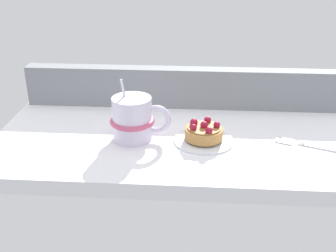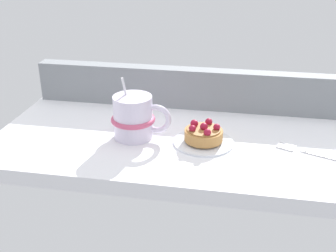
{
  "view_description": "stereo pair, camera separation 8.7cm",
  "coord_description": "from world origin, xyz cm",
  "views": [
    {
      "loc": [
        1.47,
        -80.45,
        39.64
      ],
      "look_at": [
        -4.07,
        -1.91,
        3.22
      ],
      "focal_mm": 44.96,
      "sensor_mm": 36.0,
      "label": 1
    },
    {
      "loc": [
        10.07,
        -79.36,
        39.64
      ],
      "look_at": [
        -4.07,
        -1.91,
        3.22
      ],
      "focal_mm": 44.96,
      "sensor_mm": 36.0,
      "label": 2
    }
  ],
  "objects": [
    {
      "name": "raspberry_tart",
      "position": [
        3.35,
        -2.01,
        2.22
      ],
      "size": [
        7.87,
        7.87,
        3.77
      ],
      "color": "#B77F42",
      "rests_on": "dessert_plate"
    },
    {
      "name": "coffee_mug",
      "position": [
        -11.2,
        -1.78,
        4.55
      ],
      "size": [
        12.78,
        9.3,
        13.22
      ],
      "color": "silver",
      "rests_on": "ground_plane"
    },
    {
      "name": "dessert_fork",
      "position": [
        25.68,
        -3.22,
        0.3
      ],
      "size": [
        15.51,
        7.49,
        0.6
      ],
      "color": "silver",
      "rests_on": "ground_plane"
    },
    {
      "name": "ground_plane",
      "position": [
        0.0,
        0.0,
        -1.59
      ],
      "size": [
        82.36,
        38.61,
        3.18
      ],
      "primitive_type": "cube",
      "color": "white"
    },
    {
      "name": "dessert_plate",
      "position": [
        3.37,
        -2.03,
        0.37
      ],
      "size": [
        12.44,
        12.44,
        0.8
      ],
      "color": "silver",
      "rests_on": "ground_plane"
    },
    {
      "name": "window_rail_back",
      "position": [
        0.0,
        17.27,
        4.87
      ],
      "size": [
        80.71,
        4.07,
        9.75
      ],
      "primitive_type": "cube",
      "color": "gray",
      "rests_on": "ground_plane"
    }
  ]
}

